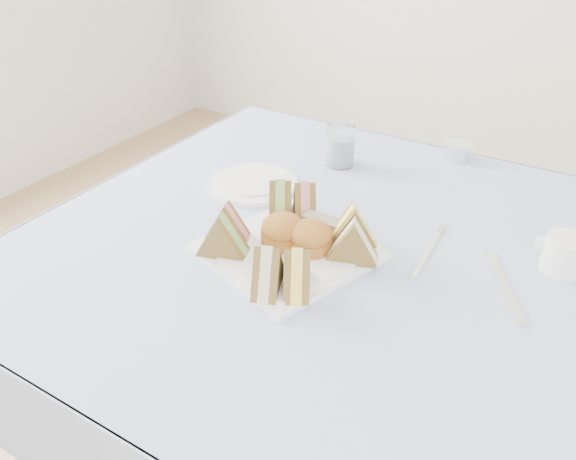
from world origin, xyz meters
The scene contains 20 objects.
table centered at (0.00, 0.00, 0.37)m, with size 0.90×0.90×0.74m, color brown.
tablecloth centered at (0.00, 0.00, 0.74)m, with size 1.02×1.02×0.01m, color #9FAED9.
serving_plate centered at (-0.02, -0.08, 0.75)m, with size 0.26×0.26×0.01m, color white.
sandwich_fl_a centered at (-0.13, -0.11, 0.79)m, with size 0.08×0.04×0.07m, color brown, non-canonical shape.
sandwich_fl_b centered at (-0.11, -0.15, 0.80)m, with size 0.09×0.04×0.08m, color brown, non-canonical shape.
sandwich_fr_a centered at (0.04, -0.17, 0.80)m, with size 0.09×0.04×0.08m, color brown, non-canonical shape.
sandwich_fr_b centered at (0.00, -0.19, 0.80)m, with size 0.09×0.04×0.08m, color brown, non-canonical shape.
sandwich_bl_a centered at (-0.09, 0.01, 0.80)m, with size 0.09×0.04×0.08m, color brown, non-canonical shape.
sandwich_bl_b centered at (-0.05, 0.03, 0.80)m, with size 0.08×0.04×0.07m, color brown, non-canonical shape.
sandwich_br_a centered at (0.08, -0.05, 0.80)m, with size 0.09×0.04×0.08m, color brown, non-canonical shape.
sandwich_br_b centered at (0.06, -0.01, 0.80)m, with size 0.09×0.04×0.08m, color brown, non-canonical shape.
scone_left centered at (-0.04, -0.07, 0.78)m, with size 0.08×0.08×0.05m, color #A6752B.
scone_right centered at (0.01, -0.06, 0.78)m, with size 0.08×0.08×0.05m, color #A6752B.
pastry_slice centered at (0.00, -0.01, 0.77)m, with size 0.07×0.03×0.03m, color tan.
side_plate centered at (-0.22, 0.10, 0.75)m, with size 0.19×0.19×0.01m, color white.
water_glass centered at (-0.11, 0.29, 0.79)m, with size 0.06×0.06×0.09m, color white.
tea_strainer centered at (0.11, 0.46, 0.76)m, with size 0.06×0.06×0.03m, color silver.
knife centered at (0.32, 0.02, 0.75)m, with size 0.02×0.19×0.00m, color silver.
fork centered at (0.18, 0.04, 0.75)m, with size 0.01×0.16×0.00m, color silver.
creamer_jug centered at (0.39, 0.12, 0.78)m, with size 0.07×0.07×0.06m, color white.
Camera 1 is at (0.39, -0.77, 1.31)m, focal length 35.00 mm.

